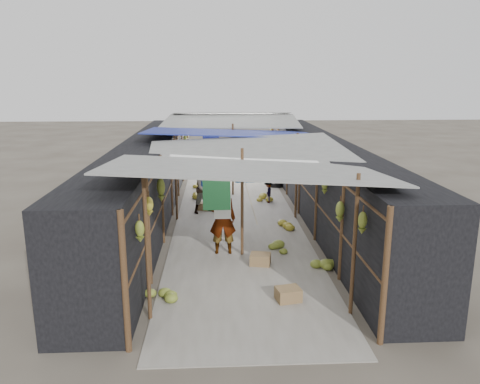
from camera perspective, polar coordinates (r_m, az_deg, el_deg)
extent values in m
plane|color=#6B6356|center=(8.69, 1.40, -14.90)|extent=(80.00, 80.00, 0.00)
cube|color=#9E998E|center=(14.71, -0.51, -2.68)|extent=(3.60, 16.00, 0.02)
cube|color=black|center=(14.57, -11.19, 1.52)|extent=(1.40, 15.00, 2.30)
cube|color=black|center=(14.79, 10.00, 1.75)|extent=(1.40, 15.00, 2.30)
cube|color=#93744B|center=(9.19, 5.90, -12.35)|extent=(0.52, 0.45, 0.27)
cube|color=#93744B|center=(10.78, 2.49, -8.23)|extent=(0.52, 0.45, 0.27)
cube|color=#93744B|center=(15.17, -4.49, -1.77)|extent=(0.47, 0.43, 0.25)
cylinder|color=black|center=(18.48, 4.26, 0.94)|extent=(0.62, 0.62, 0.19)
imported|color=white|center=(11.22, -2.15, -3.30)|extent=(0.65, 0.43, 1.76)
imported|color=#1E3A98|center=(14.73, -4.26, 0.46)|extent=(0.98, 0.92, 1.59)
imported|color=#524B47|center=(15.94, 3.45, -0.01)|extent=(0.32, 0.52, 0.78)
cylinder|color=brown|center=(8.21, -11.27, -6.94)|extent=(0.07, 0.07, 2.60)
cylinder|color=brown|center=(8.47, 13.76, -6.43)|extent=(0.07, 0.07, 2.60)
cylinder|color=brown|center=(11.00, 0.26, -1.36)|extent=(0.07, 0.07, 2.60)
cylinder|color=brown|center=(13.95, -7.84, 1.75)|extent=(0.07, 0.07, 2.60)
cylinder|color=brown|center=(14.11, 6.90, 1.90)|extent=(0.07, 0.07, 2.60)
cylinder|color=brown|center=(16.86, -0.88, 3.93)|extent=(0.07, 0.07, 2.60)
cylinder|color=brown|center=(19.85, -6.42, 5.33)|extent=(0.07, 0.07, 2.60)
cylinder|color=brown|center=(19.96, 4.00, 5.42)|extent=(0.07, 0.07, 2.60)
cube|color=gray|center=(8.78, 1.00, 2.82)|extent=(5.21, 3.19, 0.52)
cube|color=gray|center=(11.97, 0.90, 5.01)|extent=(5.23, 3.73, 0.50)
cube|color=navy|center=(15.21, -1.07, 7.24)|extent=(5.40, 3.60, 0.41)
cube|color=gray|center=(18.48, -1.10, 8.70)|extent=(5.37, 3.66, 0.27)
cube|color=gray|center=(20.87, -1.04, 9.54)|extent=(5.00, 1.99, 0.24)
cylinder|color=brown|center=(14.33, -8.57, 5.08)|extent=(0.06, 15.00, 0.06)
cylinder|color=brown|center=(14.50, 7.43, 5.22)|extent=(0.06, 15.00, 0.06)
cylinder|color=gray|center=(14.27, -0.52, 5.20)|extent=(0.02, 15.00, 0.02)
cube|color=#236936|center=(10.17, -2.87, -0.31)|extent=(0.60, 0.03, 0.70)
cube|color=#992D17|center=(12.98, 5.02, 2.95)|extent=(0.50, 0.03, 0.60)
cube|color=navy|center=(18.38, -3.55, 6.14)|extent=(0.65, 0.03, 0.60)
cube|color=silver|center=(17.57, 0.41, 5.90)|extent=(0.60, 0.03, 0.55)
cube|color=#18259F|center=(14.74, -2.26, 4.28)|extent=(0.70, 0.03, 0.60)
cube|color=#195DA8|center=(12.64, 0.65, 2.60)|extent=(0.55, 0.03, 0.65)
ellipsoid|color=olive|center=(7.96, -12.12, -4.73)|extent=(0.16, 0.14, 0.38)
ellipsoid|color=#9E9128|center=(9.03, -11.02, -1.74)|extent=(0.16, 0.14, 0.39)
ellipsoid|color=olive|center=(10.94, -9.61, 0.26)|extent=(0.19, 0.16, 0.57)
ellipsoid|color=olive|center=(12.48, -8.81, 2.68)|extent=(0.16, 0.13, 0.48)
ellipsoid|color=olive|center=(13.61, -8.32, 3.11)|extent=(0.15, 0.13, 0.57)
ellipsoid|color=olive|center=(15.37, -7.73, 4.71)|extent=(0.15, 0.13, 0.50)
ellipsoid|color=olive|center=(16.46, -7.40, 4.27)|extent=(0.18, 0.15, 0.54)
ellipsoid|color=#9E9128|center=(17.96, -7.05, 5.40)|extent=(0.20, 0.17, 0.50)
ellipsoid|color=olive|center=(19.73, -6.69, 6.30)|extent=(0.15, 0.13, 0.55)
ellipsoid|color=olive|center=(20.93, -6.49, 6.84)|extent=(0.16, 0.14, 0.46)
ellipsoid|color=olive|center=(8.24, 14.70, -3.67)|extent=(0.16, 0.13, 0.41)
ellipsoid|color=olive|center=(9.62, 12.09, -2.39)|extent=(0.18, 0.15, 0.45)
ellipsoid|color=olive|center=(10.87, 10.30, 0.78)|extent=(0.15, 0.13, 0.42)
ellipsoid|color=olive|center=(12.34, 8.69, 1.92)|extent=(0.16, 0.13, 0.51)
ellipsoid|color=olive|center=(13.69, 7.53, 2.68)|extent=(0.18, 0.15, 0.39)
ellipsoid|color=olive|center=(15.40, 6.36, 4.61)|extent=(0.20, 0.17, 0.48)
ellipsoid|color=#9E9128|center=(16.97, 5.50, 5.50)|extent=(0.18, 0.16, 0.35)
ellipsoid|color=olive|center=(18.58, 4.76, 6.26)|extent=(0.16, 0.14, 0.46)
ellipsoid|color=olive|center=(20.01, 4.21, 6.30)|extent=(0.16, 0.14, 0.51)
ellipsoid|color=#9E9128|center=(20.94, 3.89, 7.13)|extent=(0.17, 0.14, 0.51)
ellipsoid|color=olive|center=(15.07, -2.89, -1.67)|extent=(0.68, 0.58, 0.34)
ellipsoid|color=#9E9128|center=(13.43, 5.50, -3.66)|extent=(0.67, 0.57, 0.34)
ellipsoid|color=#9E9128|center=(16.68, -4.98, -0.39)|extent=(0.47, 0.40, 0.23)
ellipsoid|color=olive|center=(10.65, 9.85, -8.78)|extent=(0.49, 0.42, 0.24)
ellipsoid|color=olive|center=(11.64, 4.22, -6.43)|extent=(0.64, 0.55, 0.32)
ellipsoid|color=#9E9128|center=(16.43, 3.44, -0.36)|extent=(0.70, 0.60, 0.35)
ellipsoid|color=olive|center=(9.26, -9.72, -12.41)|extent=(0.45, 0.39, 0.23)
ellipsoid|color=#9E9128|center=(18.47, -5.17, 1.11)|extent=(0.61, 0.52, 0.31)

